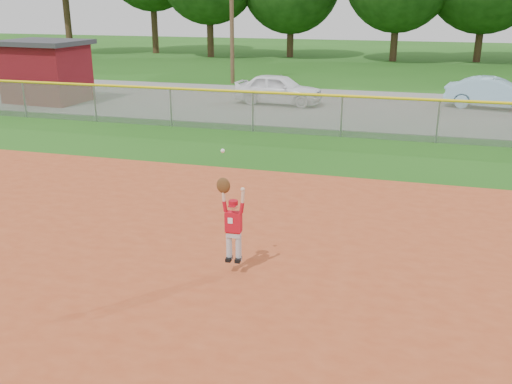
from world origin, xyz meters
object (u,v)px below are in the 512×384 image
(utility_shed, at_px, (46,71))
(ballplayer, at_px, (232,220))
(car_white_a, at_px, (279,89))
(car_blue, at_px, (494,93))

(utility_shed, distance_m, ballplayer, 20.58)
(car_white_a, xyz_separation_m, utility_shed, (-10.90, -2.31, 0.76))
(ballplayer, bearing_deg, car_white_a, 100.72)
(car_white_a, relative_size, car_blue, 0.99)
(car_blue, height_order, ballplayer, ballplayer)
(car_blue, relative_size, utility_shed, 1.01)
(car_white_a, distance_m, ballplayer, 17.55)
(car_blue, bearing_deg, utility_shed, 110.73)
(car_white_a, bearing_deg, utility_shed, 106.31)
(car_white_a, height_order, car_blue, car_white_a)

